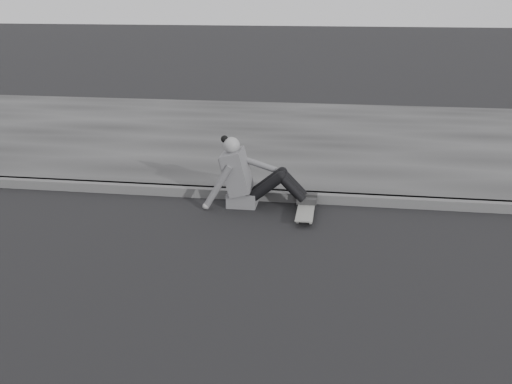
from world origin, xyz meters
TOP-DOWN VIEW (x-y plane):
  - curb at (0.00, 2.58)m, footprint 24.00×0.16m
  - sidewalk at (0.00, 5.60)m, footprint 24.00×6.00m
  - skateboard at (-2.23, 2.10)m, footprint 0.20×0.78m
  - seated_woman at (-2.97, 2.34)m, footprint 1.38×0.46m

SIDE VIEW (x-z plane):
  - curb at x=0.00m, z-range 0.00..0.12m
  - sidewalk at x=0.00m, z-range 0.00..0.12m
  - skateboard at x=-2.23m, z-range 0.03..0.12m
  - seated_woman at x=-2.97m, z-range -0.08..0.80m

